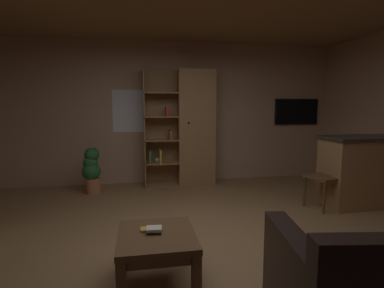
{
  "coord_description": "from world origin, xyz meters",
  "views": [
    {
      "loc": [
        -0.59,
        -2.88,
        1.48
      ],
      "look_at": [
        0.0,
        0.4,
        1.05
      ],
      "focal_mm": 28.14,
      "sensor_mm": 36.0,
      "label": 1
    }
  ],
  "objects_px": {
    "table_book_1": "(154,229)",
    "wall_mounted_tv": "(296,112)",
    "dining_chair": "(329,172)",
    "bookshelf_cabinet": "(191,129)",
    "table_book_0": "(148,229)",
    "coffee_table": "(157,244)",
    "potted_floor_plant": "(92,170)",
    "kitchen_bar_counter": "(372,170)"
  },
  "relations": [
    {
      "from": "coffee_table",
      "to": "table_book_0",
      "type": "distance_m",
      "value": 0.14
    },
    {
      "from": "dining_chair",
      "to": "table_book_0",
      "type": "bearing_deg",
      "value": -151.95
    },
    {
      "from": "bookshelf_cabinet",
      "to": "dining_chair",
      "type": "relative_size",
      "value": 2.31
    },
    {
      "from": "wall_mounted_tv",
      "to": "table_book_1",
      "type": "bearing_deg",
      "value": -132.69
    },
    {
      "from": "dining_chair",
      "to": "kitchen_bar_counter",
      "type": "bearing_deg",
      "value": 1.49
    },
    {
      "from": "bookshelf_cabinet",
      "to": "wall_mounted_tv",
      "type": "height_order",
      "value": "bookshelf_cabinet"
    },
    {
      "from": "coffee_table",
      "to": "table_book_1",
      "type": "xyz_separation_m",
      "value": [
        -0.02,
        0.02,
        0.12
      ]
    },
    {
      "from": "table_book_0",
      "to": "table_book_1",
      "type": "relative_size",
      "value": 0.94
    },
    {
      "from": "kitchen_bar_counter",
      "to": "wall_mounted_tv",
      "type": "relative_size",
      "value": 1.65
    },
    {
      "from": "kitchen_bar_counter",
      "to": "potted_floor_plant",
      "type": "height_order",
      "value": "kitchen_bar_counter"
    },
    {
      "from": "bookshelf_cabinet",
      "to": "coffee_table",
      "type": "xyz_separation_m",
      "value": [
        -0.85,
        -3.17,
        -0.7
      ]
    },
    {
      "from": "kitchen_bar_counter",
      "to": "table_book_1",
      "type": "relative_size",
      "value": 12.27
    },
    {
      "from": "dining_chair",
      "to": "coffee_table",
      "type": "bearing_deg",
      "value": -149.99
    },
    {
      "from": "table_book_1",
      "to": "wall_mounted_tv",
      "type": "distance_m",
      "value": 4.65
    },
    {
      "from": "bookshelf_cabinet",
      "to": "dining_chair",
      "type": "distance_m",
      "value": 2.46
    },
    {
      "from": "kitchen_bar_counter",
      "to": "coffee_table",
      "type": "distance_m",
      "value": 3.62
    },
    {
      "from": "table_book_0",
      "to": "table_book_1",
      "type": "bearing_deg",
      "value": -46.76
    },
    {
      "from": "dining_chair",
      "to": "wall_mounted_tv",
      "type": "bearing_deg",
      "value": 74.72
    },
    {
      "from": "table_book_1",
      "to": "bookshelf_cabinet",
      "type": "bearing_deg",
      "value": 74.58
    },
    {
      "from": "table_book_0",
      "to": "dining_chair",
      "type": "height_order",
      "value": "dining_chair"
    },
    {
      "from": "kitchen_bar_counter",
      "to": "wall_mounted_tv",
      "type": "bearing_deg",
      "value": 96.47
    },
    {
      "from": "table_book_1",
      "to": "wall_mounted_tv",
      "type": "xyz_separation_m",
      "value": [
        3.1,
        3.36,
        0.88
      ]
    },
    {
      "from": "table_book_0",
      "to": "coffee_table",
      "type": "bearing_deg",
      "value": -47.76
    },
    {
      "from": "potted_floor_plant",
      "to": "kitchen_bar_counter",
      "type": "bearing_deg",
      "value": -17.64
    },
    {
      "from": "kitchen_bar_counter",
      "to": "table_book_1",
      "type": "bearing_deg",
      "value": -156.0
    },
    {
      "from": "kitchen_bar_counter",
      "to": "coffee_table",
      "type": "height_order",
      "value": "kitchen_bar_counter"
    },
    {
      "from": "kitchen_bar_counter",
      "to": "coffee_table",
      "type": "xyz_separation_m",
      "value": [
        -3.29,
        -1.5,
        -0.16
      ]
    },
    {
      "from": "bookshelf_cabinet",
      "to": "potted_floor_plant",
      "type": "relative_size",
      "value": 2.72
    },
    {
      "from": "bookshelf_cabinet",
      "to": "potted_floor_plant",
      "type": "bearing_deg",
      "value": -169.2
    },
    {
      "from": "kitchen_bar_counter",
      "to": "dining_chair",
      "type": "height_order",
      "value": "kitchen_bar_counter"
    },
    {
      "from": "table_book_1",
      "to": "dining_chair",
      "type": "distance_m",
      "value": 2.96
    },
    {
      "from": "bookshelf_cabinet",
      "to": "table_book_1",
      "type": "relative_size",
      "value": 17.05
    },
    {
      "from": "wall_mounted_tv",
      "to": "coffee_table",
      "type": "bearing_deg",
      "value": -132.32
    },
    {
      "from": "potted_floor_plant",
      "to": "coffee_table",
      "type": "bearing_deg",
      "value": -72.15
    },
    {
      "from": "potted_floor_plant",
      "to": "wall_mounted_tv",
      "type": "xyz_separation_m",
      "value": [
        3.99,
        0.55,
        0.95
      ]
    },
    {
      "from": "table_book_1",
      "to": "potted_floor_plant",
      "type": "distance_m",
      "value": 2.95
    },
    {
      "from": "bookshelf_cabinet",
      "to": "kitchen_bar_counter",
      "type": "height_order",
      "value": "bookshelf_cabinet"
    },
    {
      "from": "bookshelf_cabinet",
      "to": "dining_chair",
      "type": "bearing_deg",
      "value": -44.72
    },
    {
      "from": "table_book_1",
      "to": "potted_floor_plant",
      "type": "relative_size",
      "value": 0.16
    },
    {
      "from": "bookshelf_cabinet",
      "to": "table_book_0",
      "type": "bearing_deg",
      "value": -106.55
    },
    {
      "from": "potted_floor_plant",
      "to": "bookshelf_cabinet",
      "type": "bearing_deg",
      "value": 10.8
    },
    {
      "from": "coffee_table",
      "to": "table_book_0",
      "type": "relative_size",
      "value": 5.72
    }
  ]
}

